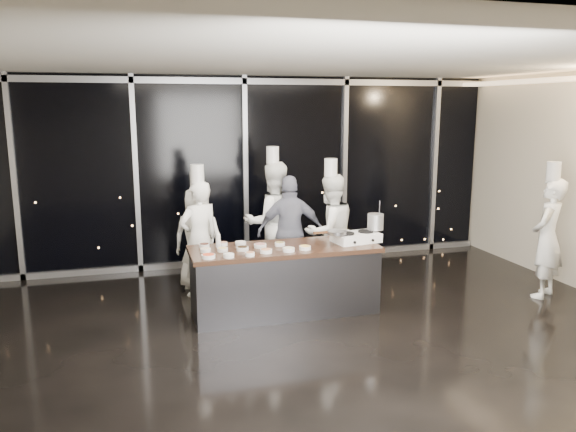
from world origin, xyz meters
name	(u,v)px	position (x,y,z in m)	size (l,w,h in m)	color
ground	(305,338)	(0.00, 0.00, 0.00)	(9.00, 9.00, 0.00)	black
room_shell	(321,148)	(0.18, 0.00, 2.25)	(9.02, 7.02, 3.21)	beige
window_wall	(245,172)	(0.00, 3.43, 1.60)	(8.90, 0.11, 3.20)	black
demo_counter	(285,279)	(0.00, 0.90, 0.45)	(2.46, 0.86, 0.90)	#353539
stove	(356,237)	(1.00, 0.89, 0.96)	(0.66, 0.46, 0.14)	white
frying_pan	(336,232)	(0.69, 0.84, 1.06)	(0.47, 0.30, 0.04)	gray
stock_pot	(375,222)	(1.30, 0.95, 1.15)	(0.22, 0.22, 0.22)	#B8B8BA
prep_bowls	(247,249)	(-0.52, 0.83, 0.93)	(1.41, 0.72, 0.05)	white
squeeze_bottle	(218,239)	(-0.83, 1.12, 1.00)	(0.06, 0.06, 0.22)	silver
chef_far_left	(199,238)	(-0.99, 1.90, 0.86)	(0.72, 0.60, 1.90)	white
chef_left	(198,237)	(-0.96, 2.23, 0.78)	(0.88, 0.74, 1.77)	white
chef_center	(273,222)	(0.19, 2.25, 0.95)	(0.92, 0.73, 2.11)	white
guest	(291,232)	(0.38, 1.94, 0.85)	(1.04, 0.54, 1.70)	#141938
chef_right	(330,231)	(0.93, 1.72, 0.87)	(0.99, 0.86, 1.95)	white
chef_side	(547,237)	(3.76, 0.50, 0.88)	(0.75, 0.69, 1.95)	white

